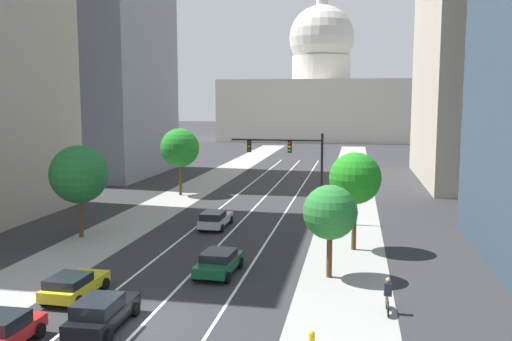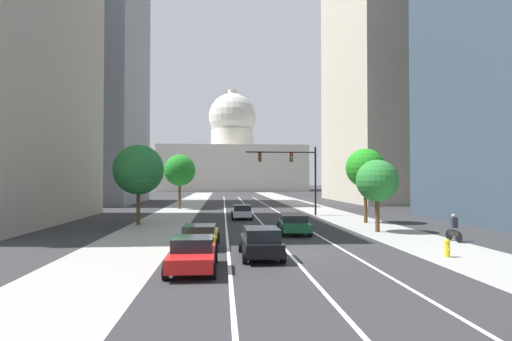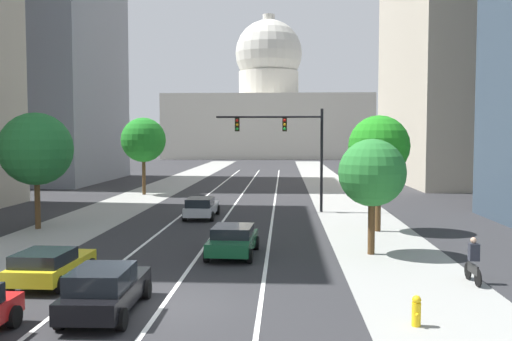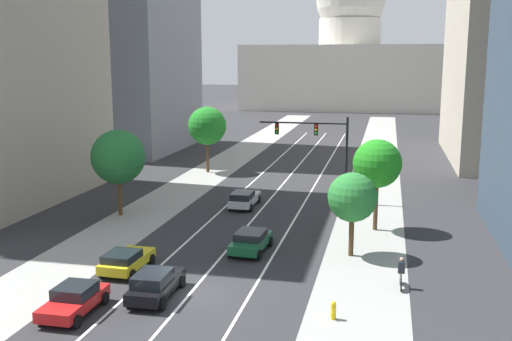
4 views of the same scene
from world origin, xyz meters
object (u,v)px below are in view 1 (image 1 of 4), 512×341
(car_yellow, at_px, (74,285))
(traffic_signal_mast, at_px, (294,159))
(street_tree_near_left, at_px, (79,174))
(street_tree_mid_left, at_px, (180,148))
(capitol_building, at_px, (321,96))
(cyclist, at_px, (388,296))
(street_tree_near_right, at_px, (330,213))
(car_green, at_px, (219,262))
(fire_hydrant, at_px, (312,341))
(car_black, at_px, (102,312))
(car_silver, at_px, (215,219))
(street_tree_mid_right, at_px, (355,179))

(car_yellow, xyz_separation_m, traffic_signal_mast, (9.01, 19.86, 4.53))
(traffic_signal_mast, relative_size, street_tree_near_left, 1.12)
(traffic_signal_mast, xyz_separation_m, street_tree_mid_left, (-13.38, 10.85, -0.17))
(capitol_building, height_order, cyclist, capitol_building)
(traffic_signal_mast, bearing_deg, street_tree_near_right, -75.58)
(car_green, height_order, fire_hydrant, car_green)
(car_black, bearing_deg, car_green, -21.30)
(car_silver, xyz_separation_m, street_tree_near_right, (9.49, -10.70, 3.02))
(traffic_signal_mast, xyz_separation_m, street_tree_mid_right, (4.98, -7.91, -0.37))
(car_yellow, height_order, traffic_signal_mast, traffic_signal_mast)
(fire_hydrant, distance_m, street_tree_mid_left, 38.75)
(car_yellow, relative_size, cyclist, 2.36)
(traffic_signal_mast, distance_m, street_tree_near_left, 16.90)
(car_black, relative_size, street_tree_mid_left, 0.63)
(cyclist, relative_size, street_tree_near_left, 0.25)
(traffic_signal_mast, distance_m, street_tree_mid_left, 17.23)
(car_green, bearing_deg, street_tree_mid_left, 25.40)
(capitol_building, height_order, street_tree_near_right, capitol_building)
(car_black, xyz_separation_m, street_tree_mid_right, (10.84, 15.25, 4.08))
(street_tree_mid_right, bearing_deg, capitol_building, 94.89)
(car_green, relative_size, cyclist, 2.50)
(car_yellow, bearing_deg, fire_hydrant, -105.87)
(fire_hydrant, height_order, street_tree_mid_right, street_tree_mid_right)
(car_green, height_order, car_silver, car_silver)
(street_tree_mid_right, bearing_deg, car_silver, 157.43)
(traffic_signal_mast, distance_m, street_tree_mid_right, 9.35)
(car_yellow, distance_m, traffic_signal_mast, 22.27)
(car_yellow, height_order, street_tree_mid_right, street_tree_mid_right)
(capitol_building, height_order, fire_hydrant, capitol_building)
(capitol_building, relative_size, street_tree_mid_left, 6.88)
(car_black, xyz_separation_m, car_silver, (-0.00, 19.76, -0.04))
(car_green, distance_m, car_silver, 11.70)
(capitol_building, height_order, car_green, capitol_building)
(street_tree_mid_left, xyz_separation_m, street_tree_near_right, (17.00, -24.95, -1.30))
(street_tree_near_left, bearing_deg, street_tree_mid_left, 85.51)
(car_yellow, bearing_deg, street_tree_near_right, -63.90)
(street_tree_mid_left, height_order, street_tree_mid_right, street_tree_mid_left)
(capitol_building, xyz_separation_m, street_tree_mid_right, (9.27, -108.33, -6.42))
(car_silver, distance_m, street_tree_mid_right, 12.45)
(capitol_building, distance_m, car_silver, 104.37)
(car_green, xyz_separation_m, street_tree_near_right, (6.35, 0.58, 3.04))
(car_green, bearing_deg, car_black, 162.46)
(car_green, relative_size, traffic_signal_mast, 0.56)
(capitol_building, bearing_deg, street_tree_mid_left, -95.79)
(capitol_building, distance_m, car_yellow, 120.83)
(capitol_building, distance_m, fire_hydrant, 124.90)
(fire_hydrant, distance_m, street_tree_near_left, 24.47)
(street_tree_mid_left, relative_size, street_tree_near_right, 1.34)
(street_tree_near_right, bearing_deg, street_tree_mid_left, 124.27)
(fire_hydrant, bearing_deg, street_tree_mid_left, 115.85)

